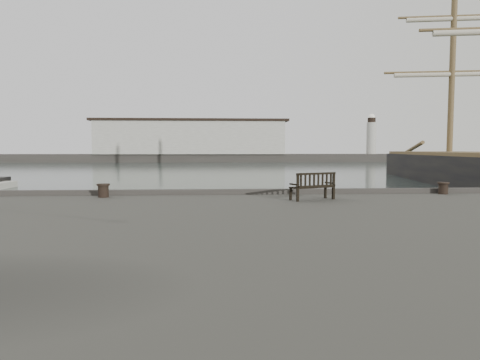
{
  "coord_description": "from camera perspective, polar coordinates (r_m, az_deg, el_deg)",
  "views": [
    {
      "loc": [
        -2.21,
        -15.51,
        3.18
      ],
      "look_at": [
        -1.3,
        -0.5,
        2.1
      ],
      "focal_mm": 32.0,
      "sensor_mm": 36.0,
      "label": 1
    }
  ],
  "objects": [
    {
      "name": "ground",
      "position": [
        15.99,
        4.57,
        -7.38
      ],
      "size": [
        400.0,
        400.0,
        0.0
      ],
      "primitive_type": "plane",
      "color": "black",
      "rests_on": "ground"
    },
    {
      "name": "breakwater",
      "position": [
        107.54,
        -4.75,
        4.7
      ],
      "size": [
        140.0,
        9.5,
        12.2
      ],
      "color": "#383530",
      "rests_on": "ground"
    },
    {
      "name": "bench",
      "position": [
        13.93,
        9.64,
        -1.5
      ],
      "size": [
        1.57,
        1.03,
        0.85
      ],
      "rotation": [
        0.0,
        0.0,
        0.39
      ],
      "color": "black",
      "rests_on": "quay"
    },
    {
      "name": "bollard_left",
      "position": [
        15.16,
        -17.76,
        -1.35
      ],
      "size": [
        0.5,
        0.5,
        0.46
      ],
      "primitive_type": "cylinder",
      "rotation": [
        0.0,
        0.0,
        0.15
      ],
      "color": "black",
      "rests_on": "quay"
    },
    {
      "name": "bollard_right",
      "position": [
        17.17,
        25.47,
        -0.98
      ],
      "size": [
        0.5,
        0.5,
        0.43
      ],
      "primitive_type": "cylinder",
      "rotation": [
        0.0,
        0.0,
        0.25
      ],
      "color": "black",
      "rests_on": "quay"
    }
  ]
}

